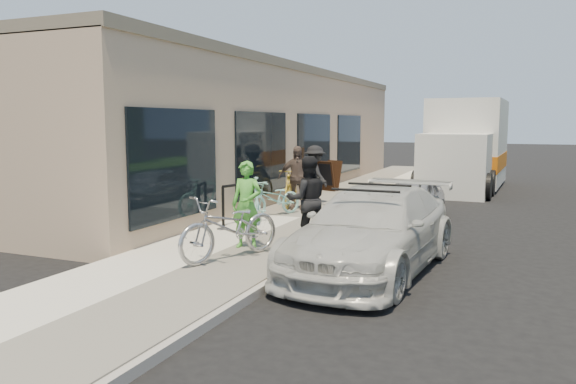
% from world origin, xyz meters
% --- Properties ---
extents(ground, '(120.00, 120.00, 0.00)m').
position_xyz_m(ground, '(0.00, 0.00, 0.00)').
color(ground, black).
rests_on(ground, ground).
extents(sidewalk, '(3.00, 34.00, 0.15)m').
position_xyz_m(sidewalk, '(-2.00, 3.00, 0.07)').
color(sidewalk, beige).
rests_on(sidewalk, ground).
extents(curb, '(0.12, 34.00, 0.13)m').
position_xyz_m(curb, '(-0.45, 3.00, 0.07)').
color(curb, '#9B958E').
rests_on(curb, ground).
extents(storefront, '(3.60, 20.00, 4.22)m').
position_xyz_m(storefront, '(-5.24, 7.99, 2.12)').
color(storefront, tan).
rests_on(storefront, ground).
extents(bike_rack, '(0.23, 0.62, 0.91)m').
position_xyz_m(bike_rack, '(-3.06, 1.54, 0.70)').
color(bike_rack, black).
rests_on(bike_rack, sidewalk).
extents(sandwich_board, '(0.78, 0.79, 1.00)m').
position_xyz_m(sandwich_board, '(-3.07, 8.33, 0.66)').
color(sandwich_board, black).
rests_on(sandwich_board, sidewalk).
extents(sedan_white, '(2.28, 4.83, 1.40)m').
position_xyz_m(sedan_white, '(0.70, -0.60, 0.68)').
color(sedan_white, '#BABAB6').
rests_on(sedan_white, ground).
extents(sedan_silver, '(1.40, 3.16, 1.06)m').
position_xyz_m(sedan_silver, '(0.41, 4.38, 0.53)').
color(sedan_silver, '#A3A3A8').
rests_on(sedan_silver, ground).
extents(moving_truck, '(2.70, 6.71, 3.26)m').
position_xyz_m(moving_truck, '(0.91, 12.25, 1.45)').
color(moving_truck, silver).
rests_on(moving_truck, ground).
extents(tandem_bike, '(1.44, 2.18, 1.08)m').
position_xyz_m(tandem_bike, '(-1.55, -1.31, 0.69)').
color(tandem_bike, '#B7B7BA').
rests_on(tandem_bike, sidewalk).
extents(woman_rider, '(0.59, 0.39, 1.59)m').
position_xyz_m(woman_rider, '(-1.68, -0.45, 0.94)').
color(woman_rider, green).
rests_on(woman_rider, sidewalk).
extents(man_standing, '(1.01, 0.96, 1.65)m').
position_xyz_m(man_standing, '(-0.83, 0.41, 0.98)').
color(man_standing, black).
rests_on(man_standing, sidewalk).
extents(cruiser_bike_a, '(1.17, 1.69, 1.00)m').
position_xyz_m(cruiser_bike_a, '(-2.80, 2.24, 0.65)').
color(cruiser_bike_a, '#87CAC0').
rests_on(cruiser_bike_a, sidewalk).
extents(cruiser_bike_b, '(1.22, 1.73, 0.86)m').
position_xyz_m(cruiser_bike_b, '(-2.69, 2.99, 0.58)').
color(cruiser_bike_b, '#87CAC0').
rests_on(cruiser_bike_b, sidewalk).
extents(cruiser_bike_c, '(0.90, 1.86, 1.08)m').
position_xyz_m(cruiser_bike_c, '(-2.88, 4.52, 0.69)').
color(cruiser_bike_c, gold).
rests_on(cruiser_bike_c, sidewalk).
extents(bystander_a, '(1.21, 1.13, 1.64)m').
position_xyz_m(bystander_a, '(-2.48, 5.32, 0.97)').
color(bystander_a, black).
rests_on(bystander_a, sidewalk).
extents(bystander_b, '(1.06, 0.71, 1.67)m').
position_xyz_m(bystander_b, '(-2.57, 4.19, 0.98)').
color(bystander_b, brown).
rests_on(bystander_b, sidewalk).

